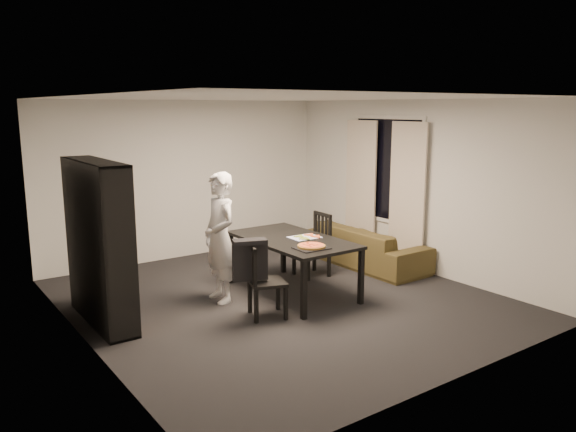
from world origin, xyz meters
TOP-DOWN VIEW (x-y plane):
  - room at (0.00, 0.00)m, footprint 5.01×5.51m
  - window_pane at (2.48, 0.60)m, footprint 0.02×1.40m
  - window_frame at (2.48, 0.60)m, footprint 0.03×1.52m
  - curtain_left at (2.40, 0.08)m, footprint 0.03×0.70m
  - curtain_right at (2.40, 1.12)m, footprint 0.03×0.70m
  - bookshelf at (-2.16, 0.60)m, footprint 0.35×1.50m
  - dining_table at (0.26, 0.13)m, footprint 1.02×1.83m
  - chair_left at (-0.57, -0.37)m, footprint 0.53×0.53m
  - chair_right at (1.05, 0.60)m, footprint 0.46×0.46m
  - draped_jacket at (-0.69, -0.33)m, footprint 0.43×0.30m
  - person at (-0.67, 0.43)m, footprint 0.43×0.63m
  - baking_tray at (0.13, -0.45)m, footprint 0.41×0.33m
  - pepperoni_pizza at (0.15, -0.43)m, footprint 0.35×0.35m
  - kitchen_towel at (0.42, 0.07)m, footprint 0.41×0.31m
  - pizza_slices at (0.45, 0.05)m, footprint 0.44×0.40m
  - sofa at (2.03, 0.57)m, footprint 0.84×2.15m

SIDE VIEW (x-z plane):
  - sofa at x=2.03m, z-range 0.00..0.63m
  - chair_left at x=-0.57m, z-range 0.06..0.96m
  - chair_right at x=1.05m, z-range 0.07..1.01m
  - dining_table at x=0.26m, z-range 0.31..1.08m
  - draped_jacket at x=-0.69m, z-range 0.49..0.99m
  - kitchen_towel at x=0.42m, z-range 0.76..0.77m
  - baking_tray at x=0.13m, z-range 0.76..0.77m
  - pizza_slices at x=0.45m, z-range 0.77..0.78m
  - pepperoni_pizza at x=0.15m, z-range 0.77..0.80m
  - person at x=-0.67m, z-range 0.00..1.69m
  - bookshelf at x=-2.16m, z-range 0.00..1.90m
  - curtain_left at x=2.40m, z-range 0.02..2.27m
  - curtain_right at x=2.40m, z-range 0.02..2.27m
  - room at x=0.00m, z-range 0.00..2.60m
  - window_pane at x=2.48m, z-range 0.70..2.30m
  - window_frame at x=2.48m, z-range 0.64..2.36m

